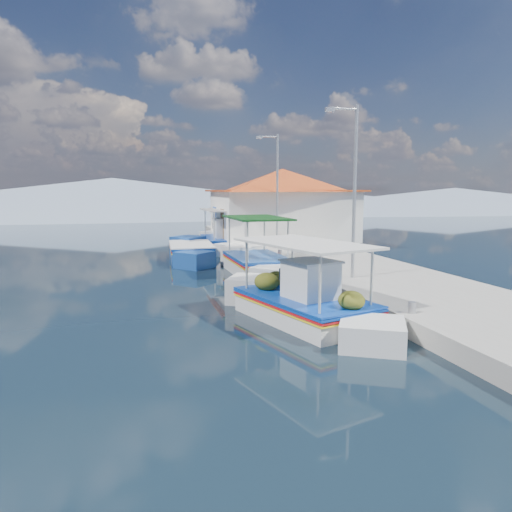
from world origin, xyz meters
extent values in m
plane|color=black|center=(0.00, 0.00, 0.00)|extent=(160.00, 160.00, 0.00)
cube|color=gray|center=(5.90, 6.00, 0.25)|extent=(5.00, 44.00, 0.50)
cylinder|color=#A5A8AD|center=(3.80, -3.00, 0.65)|extent=(0.20, 0.20, 0.30)
cylinder|color=#A5A8AD|center=(3.80, 2.00, 0.65)|extent=(0.20, 0.20, 0.30)
cylinder|color=#A5A8AD|center=(3.80, 8.00, 0.65)|extent=(0.20, 0.20, 0.30)
cylinder|color=#A5A8AD|center=(3.80, 14.00, 0.65)|extent=(0.20, 0.20, 0.30)
cube|color=silver|center=(1.51, -1.28, 0.21)|extent=(3.14, 4.52, 0.90)
cube|color=silver|center=(2.27, 1.32, 0.32)|extent=(2.03, 2.03, 0.99)
cube|color=silver|center=(0.78, -3.81, 0.21)|extent=(1.98, 1.98, 0.85)
cube|color=#0C3B9F|center=(1.51, -1.28, 0.62)|extent=(3.23, 4.65, 0.06)
cube|color=red|center=(1.51, -1.28, 0.55)|extent=(3.23, 4.65, 0.05)
cube|color=yellow|center=(1.51, -1.28, 0.48)|extent=(3.23, 4.65, 0.04)
cube|color=#0C3B9F|center=(1.51, -1.28, 0.69)|extent=(3.24, 4.62, 0.05)
cube|color=brown|center=(1.51, -1.28, 0.66)|extent=(2.96, 4.39, 0.05)
cube|color=silver|center=(1.43, -1.56, 1.18)|extent=(1.44, 1.50, 1.04)
cube|color=silver|center=(1.43, -1.56, 1.72)|extent=(1.57, 1.62, 0.06)
cylinder|color=beige|center=(1.20, 0.60, 1.42)|extent=(0.07, 0.07, 1.51)
cylinder|color=beige|center=(2.79, 0.14, 1.42)|extent=(0.07, 0.07, 1.51)
cylinder|color=beige|center=(0.23, -2.71, 1.42)|extent=(0.07, 0.07, 1.51)
cylinder|color=beige|center=(1.83, -3.17, 1.42)|extent=(0.07, 0.07, 1.51)
cube|color=silver|center=(1.51, -1.28, 2.17)|extent=(3.24, 4.55, 0.07)
ellipsoid|color=#485516|center=(1.52, 0.09, 0.93)|extent=(0.72, 0.79, 0.54)
ellipsoid|color=#485516|center=(2.29, 0.36, 0.89)|extent=(0.60, 0.67, 0.45)
ellipsoid|color=#485516|center=(1.22, -2.97, 0.90)|extent=(0.64, 0.71, 0.48)
sphere|color=#FF2808|center=(2.58, -1.00, 1.37)|extent=(0.38, 0.38, 0.38)
cube|color=silver|center=(2.23, 6.39, 0.23)|extent=(2.16, 3.95, 1.00)
cube|color=silver|center=(2.26, 9.03, 0.36)|extent=(2.15, 2.15, 1.11)
cube|color=silver|center=(2.20, 3.84, 0.23)|extent=(2.09, 2.09, 0.95)
cube|color=#0C3B9F|center=(2.23, 6.39, 0.70)|extent=(2.22, 4.07, 0.06)
cube|color=red|center=(2.23, 6.39, 0.61)|extent=(2.22, 4.07, 0.05)
cube|color=yellow|center=(2.23, 6.39, 0.54)|extent=(2.22, 4.07, 0.04)
cube|color=navy|center=(2.23, 6.39, 0.77)|extent=(2.24, 4.03, 0.05)
cube|color=brown|center=(2.23, 6.39, 0.74)|extent=(1.99, 3.87, 0.05)
cylinder|color=beige|center=(1.41, 8.05, 1.58)|extent=(0.07, 0.07, 1.69)
cylinder|color=beige|center=(3.10, 8.03, 1.58)|extent=(0.07, 0.07, 1.69)
cylinder|color=beige|center=(1.37, 4.76, 1.58)|extent=(0.07, 0.07, 1.69)
cylinder|color=beige|center=(3.05, 4.73, 1.58)|extent=(0.07, 0.07, 1.69)
cube|color=#0B3710|center=(2.23, 6.39, 2.42)|extent=(2.26, 3.95, 0.07)
cube|color=navy|center=(-0.01, 11.14, 0.25)|extent=(2.30, 4.02, 1.09)
cube|color=navy|center=(-0.18, 13.74, 0.39)|extent=(2.09, 2.09, 1.20)
cube|color=navy|center=(0.15, 8.62, 0.25)|extent=(2.03, 2.03, 1.03)
cube|color=#0C3B9F|center=(-0.01, 11.14, 0.75)|extent=(2.37, 4.14, 0.07)
cube|color=red|center=(-0.01, 11.14, 0.66)|extent=(2.37, 4.14, 0.06)
cube|color=yellow|center=(-0.01, 11.14, 0.58)|extent=(2.37, 4.14, 0.05)
cube|color=silver|center=(-0.01, 11.14, 0.83)|extent=(2.38, 4.10, 0.06)
cube|color=brown|center=(-0.01, 11.14, 0.80)|extent=(2.13, 3.93, 0.06)
cube|color=silver|center=(2.45, 14.76, 0.23)|extent=(2.27, 4.26, 1.00)
cube|color=silver|center=(2.41, 17.58, 0.36)|extent=(2.25, 2.25, 1.10)
cube|color=silver|center=(2.49, 12.03, 0.23)|extent=(2.18, 2.18, 0.95)
cube|color=#0C3B9F|center=(2.45, 14.76, 0.69)|extent=(2.33, 4.39, 0.06)
cube|color=red|center=(2.45, 14.76, 0.61)|extent=(2.33, 4.39, 0.05)
cube|color=yellow|center=(2.45, 14.76, 0.54)|extent=(2.33, 4.39, 0.04)
cube|color=#0C3B9F|center=(2.45, 14.76, 0.77)|extent=(2.36, 4.35, 0.05)
cube|color=brown|center=(2.45, 14.76, 0.74)|extent=(2.09, 4.18, 0.05)
cube|color=silver|center=(2.45, 14.45, 1.31)|extent=(1.23, 1.38, 1.16)
cube|color=silver|center=(2.45, 14.45, 1.91)|extent=(1.34, 1.49, 0.06)
cylinder|color=beige|center=(1.54, 16.53, 1.58)|extent=(0.07, 0.07, 1.68)
cylinder|color=beige|center=(3.30, 16.55, 1.58)|extent=(0.07, 0.07, 1.68)
cylinder|color=beige|center=(1.59, 12.97, 1.58)|extent=(0.07, 0.07, 1.68)
cylinder|color=beige|center=(3.36, 13.00, 1.58)|extent=(0.07, 0.07, 1.68)
cube|color=silver|center=(2.45, 14.76, 2.42)|extent=(2.38, 4.27, 0.07)
cube|color=white|center=(6.20, 15.00, 2.00)|extent=(8.00, 6.00, 3.00)
cube|color=#C5551B|center=(6.20, 15.00, 3.55)|extent=(8.64, 6.48, 0.10)
pyramid|color=#C5551B|center=(6.20, 15.00, 4.20)|extent=(10.49, 10.49, 1.40)
cube|color=brown|center=(2.22, 14.00, 1.50)|extent=(0.06, 1.00, 2.00)
cube|color=#0C3B9F|center=(2.22, 16.50, 2.10)|extent=(0.06, 1.20, 0.90)
cylinder|color=#A5A8AD|center=(4.60, 2.00, 3.50)|extent=(0.12, 0.12, 6.00)
cylinder|color=#A5A8AD|center=(4.10, 2.00, 6.35)|extent=(1.00, 0.08, 0.08)
cube|color=#A5A8AD|center=(3.60, 2.00, 6.30)|extent=(0.30, 0.14, 0.14)
cylinder|color=#A5A8AD|center=(4.60, 11.00, 3.50)|extent=(0.12, 0.12, 6.00)
cylinder|color=#A5A8AD|center=(4.10, 11.00, 6.35)|extent=(1.00, 0.08, 0.08)
cube|color=#A5A8AD|center=(3.60, 11.00, 6.30)|extent=(0.30, 0.14, 0.14)
cone|color=slate|center=(-5.00, 56.00, 2.45)|extent=(96.00, 96.00, 5.50)
cone|color=slate|center=(25.00, 56.00, 1.60)|extent=(76.80, 76.80, 3.80)
cone|color=slate|center=(50.00, 56.00, 1.80)|extent=(89.60, 89.60, 4.20)
camera|label=1|loc=(-3.12, -13.46, 3.63)|focal=33.63mm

